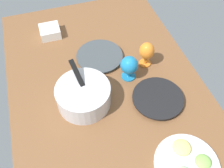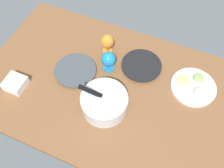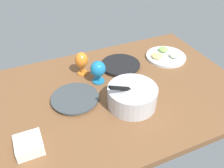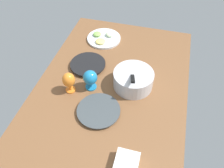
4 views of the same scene
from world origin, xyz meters
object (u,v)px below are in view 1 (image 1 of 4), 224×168
(mixing_bowl, at_px, (83,95))
(hurricane_glass_orange, at_px, (147,52))
(dinner_plate_left, at_px, (158,99))
(fruit_platter, at_px, (187,163))
(hurricane_glass_blue, at_px, (129,66))
(square_bowl_white, at_px, (50,31))
(dinner_plate_right, at_px, (100,57))

(mixing_bowl, xyz_separation_m, hurricane_glass_orange, (0.16, -0.40, 0.03))
(dinner_plate_left, xyz_separation_m, fruit_platter, (-0.35, 0.02, -0.00))
(mixing_bowl, distance_m, hurricane_glass_blue, 0.29)
(fruit_platter, height_order, square_bowl_white, square_bowl_white)
(dinner_plate_right, distance_m, hurricane_glass_orange, 0.28)
(mixing_bowl, distance_m, square_bowl_white, 0.58)
(dinner_plate_left, bearing_deg, hurricane_glass_orange, -7.79)
(dinner_plate_right, bearing_deg, hurricane_glass_blue, -148.89)
(square_bowl_white, bearing_deg, dinner_plate_right, -140.03)
(hurricane_glass_orange, xyz_separation_m, square_bowl_white, (0.42, 0.49, -0.06))
(hurricane_glass_blue, bearing_deg, square_bowl_white, 36.74)
(dinner_plate_right, bearing_deg, fruit_platter, -165.95)
(hurricane_glass_orange, height_order, square_bowl_white, hurricane_glass_orange)
(dinner_plate_right, xyz_separation_m, square_bowl_white, (0.29, 0.25, 0.02))
(hurricane_glass_blue, relative_size, hurricane_glass_orange, 0.94)
(mixing_bowl, height_order, hurricane_glass_blue, mixing_bowl)
(fruit_platter, distance_m, hurricane_glass_orange, 0.62)
(mixing_bowl, bearing_deg, hurricane_glass_blue, -71.35)
(fruit_platter, relative_size, hurricane_glass_orange, 1.83)
(mixing_bowl, bearing_deg, dinner_plate_left, -105.86)
(hurricane_glass_blue, distance_m, square_bowl_white, 0.60)
(dinner_plate_left, distance_m, mixing_bowl, 0.39)
(fruit_platter, height_order, hurricane_glass_blue, hurricane_glass_blue)
(hurricane_glass_orange, bearing_deg, mixing_bowl, 111.27)
(dinner_plate_left, relative_size, hurricane_glass_orange, 1.71)
(fruit_platter, bearing_deg, hurricane_glass_orange, -5.12)
(dinner_plate_right, relative_size, hurricane_glass_orange, 1.76)
(mixing_bowl, height_order, square_bowl_white, mixing_bowl)
(fruit_platter, relative_size, hurricane_glass_blue, 1.94)
(mixing_bowl, bearing_deg, hurricane_glass_orange, -68.73)
(square_bowl_white, bearing_deg, hurricane_glass_blue, -143.26)
(dinner_plate_right, bearing_deg, dinner_plate_left, -152.11)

